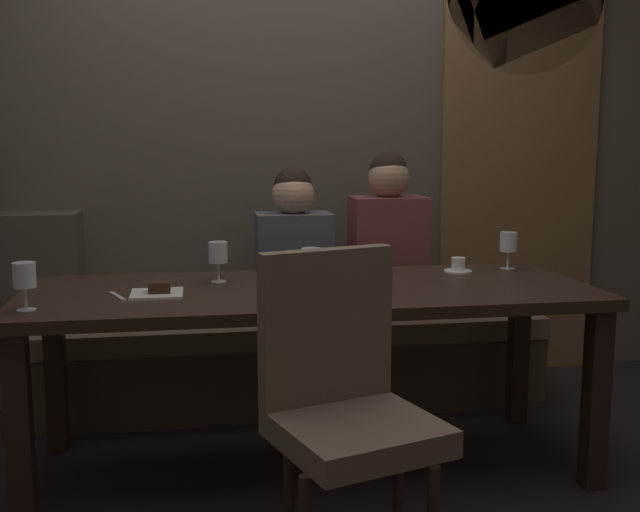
# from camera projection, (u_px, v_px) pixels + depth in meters

# --- Properties ---
(ground) EXTENTS (9.00, 9.00, 0.00)m
(ground) POSITION_uv_depth(u_px,v_px,m) (311.00, 467.00, 3.11)
(ground) COLOR black
(back_wall_tiled) EXTENTS (6.00, 0.12, 3.00)m
(back_wall_tiled) POSITION_uv_depth(u_px,v_px,m) (275.00, 102.00, 4.07)
(back_wall_tiled) COLOR brown
(back_wall_tiled) RESTS_ON ground
(arched_door) EXTENTS (0.90, 0.05, 2.55)m
(arched_door) POSITION_uv_depth(u_px,v_px,m) (520.00, 129.00, 4.24)
(arched_door) COLOR brown
(arched_door) RESTS_ON ground
(dining_table) EXTENTS (2.20, 0.84, 0.74)m
(dining_table) POSITION_uv_depth(u_px,v_px,m) (310.00, 309.00, 3.01)
(dining_table) COLOR black
(dining_table) RESTS_ON ground
(banquette_bench) EXTENTS (2.50, 0.44, 0.45)m
(banquette_bench) POSITION_uv_depth(u_px,v_px,m) (289.00, 363.00, 3.76)
(banquette_bench) COLOR #4A3C2E
(banquette_bench) RESTS_ON ground
(chair_near_side) EXTENTS (0.55, 0.55, 0.98)m
(chair_near_side) POSITION_uv_depth(u_px,v_px,m) (344.00, 392.00, 2.32)
(chair_near_side) COLOR #302119
(chair_near_side) RESTS_ON ground
(diner_redhead) EXTENTS (0.36, 0.24, 0.73)m
(diner_redhead) POSITION_uv_depth(u_px,v_px,m) (293.00, 248.00, 3.69)
(diner_redhead) COLOR #4C515B
(diner_redhead) RESTS_ON banquette_bench
(diner_bearded) EXTENTS (0.36, 0.24, 0.80)m
(diner_bearded) POSITION_uv_depth(u_px,v_px,m) (388.00, 238.00, 3.77)
(diner_bearded) COLOR brown
(diner_bearded) RESTS_ON banquette_bench
(wine_glass_far_right) EXTENTS (0.08, 0.08, 0.16)m
(wine_glass_far_right) POSITION_uv_depth(u_px,v_px,m) (24.00, 278.00, 2.58)
(wine_glass_far_right) COLOR silver
(wine_glass_far_right) RESTS_ON dining_table
(wine_glass_center_front) EXTENTS (0.08, 0.08, 0.16)m
(wine_glass_center_front) POSITION_uv_depth(u_px,v_px,m) (311.00, 260.00, 2.91)
(wine_glass_center_front) COLOR silver
(wine_glass_center_front) RESTS_ON dining_table
(wine_glass_center_back) EXTENTS (0.08, 0.08, 0.16)m
(wine_glass_center_back) POSITION_uv_depth(u_px,v_px,m) (508.00, 244.00, 3.40)
(wine_glass_center_back) COLOR silver
(wine_glass_center_back) RESTS_ON dining_table
(wine_glass_near_right) EXTENTS (0.08, 0.08, 0.16)m
(wine_glass_near_right) POSITION_uv_depth(u_px,v_px,m) (218.00, 254.00, 3.09)
(wine_glass_near_right) COLOR silver
(wine_glass_near_right) RESTS_ON dining_table
(espresso_cup) EXTENTS (0.12, 0.12, 0.06)m
(espresso_cup) POSITION_uv_depth(u_px,v_px,m) (458.00, 266.00, 3.33)
(espresso_cup) COLOR white
(espresso_cup) RESTS_ON dining_table
(dessert_plate) EXTENTS (0.19, 0.19, 0.05)m
(dessert_plate) POSITION_uv_depth(u_px,v_px,m) (158.00, 291.00, 2.84)
(dessert_plate) COLOR white
(dessert_plate) RESTS_ON dining_table
(fork_on_table) EXTENTS (0.08, 0.16, 0.01)m
(fork_on_table) POSITION_uv_depth(u_px,v_px,m) (118.00, 296.00, 2.81)
(fork_on_table) COLOR silver
(fork_on_table) RESTS_ON dining_table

